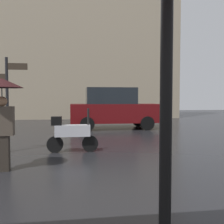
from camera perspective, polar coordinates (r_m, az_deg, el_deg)
pedestrian_with_umbrella at (r=5.71m, az=-23.33°, el=2.28°), size 0.86×0.86×1.93m
parked_scooter at (r=7.29m, az=-9.15°, el=-4.54°), size 1.44×0.32×1.23m
parked_car_left at (r=12.84m, az=0.37°, el=0.86°), size 4.42×1.95×2.05m
street_signpost at (r=7.72m, az=-22.33°, el=3.62°), size 1.08×0.08×2.66m
building_block at (r=20.82m, az=-7.55°, el=18.52°), size 15.58×2.22×14.20m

